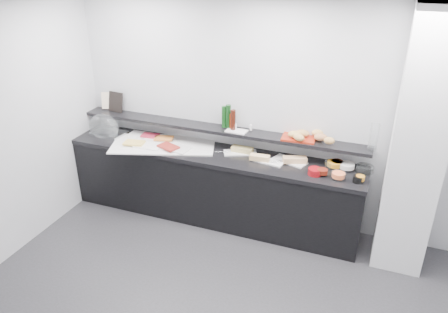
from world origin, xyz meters
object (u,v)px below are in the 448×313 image
(bread_tray, at_px, (299,138))
(framed_print, at_px, (116,102))
(condiment_tray, at_px, (237,131))
(carafe, at_px, (374,137))
(sandwich_plate_mid, at_px, (268,161))
(cloche_base, at_px, (109,133))

(bread_tray, bearing_deg, framed_print, 175.48)
(condiment_tray, xyz_separation_m, carafe, (1.52, 0.03, 0.14))
(sandwich_plate_mid, relative_size, bread_tray, 0.97)
(bread_tray, xyz_separation_m, carafe, (0.80, -0.03, 0.14))
(sandwich_plate_mid, distance_m, carafe, 1.17)
(sandwich_plate_mid, xyz_separation_m, framed_print, (-2.15, 0.23, 0.37))
(framed_print, xyz_separation_m, carafe, (3.23, -0.06, 0.02))
(cloche_base, distance_m, condiment_tray, 1.74)
(cloche_base, bearing_deg, condiment_tray, 9.99)
(cloche_base, relative_size, bread_tray, 1.15)
(sandwich_plate_mid, bearing_deg, framed_print, -177.39)
(bread_tray, bearing_deg, condiment_tray, -179.63)
(bread_tray, relative_size, carafe, 1.24)
(condiment_tray, bearing_deg, bread_tray, 7.80)
(cloche_base, distance_m, sandwich_plate_mid, 2.15)
(cloche_base, relative_size, carafe, 1.42)
(framed_print, height_order, carafe, carafe)
(carafe, bearing_deg, condiment_tray, -179.03)
(bread_tray, distance_m, carafe, 0.81)
(cloche_base, bearing_deg, bread_tray, 9.89)
(framed_print, xyz_separation_m, bread_tray, (2.44, -0.03, -0.12))
(bread_tray, bearing_deg, carafe, -5.78)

